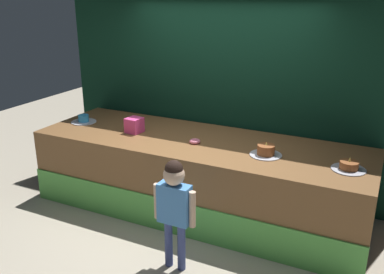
% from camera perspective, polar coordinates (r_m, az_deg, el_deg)
% --- Properties ---
extents(ground_plane, '(12.00, 12.00, 0.00)m').
position_cam_1_polar(ground_plane, '(4.93, -2.38, -12.84)').
color(ground_plane, '#ADA38E').
extents(stage_platform, '(4.04, 1.31, 0.92)m').
position_cam_1_polar(stage_platform, '(5.22, 0.92, -5.21)').
color(stage_platform, brown).
rests_on(stage_platform, ground_plane).
extents(curtain_backdrop, '(4.68, 0.08, 3.13)m').
position_cam_1_polar(curtain_backdrop, '(5.54, 4.33, 8.22)').
color(curtain_backdrop, black).
rests_on(curtain_backdrop, ground_plane).
extents(child_figure, '(0.44, 0.20, 1.15)m').
position_cam_1_polar(child_figure, '(4.03, -2.39, -8.54)').
color(child_figure, '#3F4C8C').
rests_on(child_figure, ground_plane).
extents(pink_box, '(0.20, 0.21, 0.19)m').
position_cam_1_polar(pink_box, '(5.35, -7.78, 1.59)').
color(pink_box, '#EB448C').
rests_on(pink_box, stage_platform).
extents(donut, '(0.13, 0.13, 0.04)m').
position_cam_1_polar(donut, '(4.94, 0.38, -0.60)').
color(donut, pink).
rests_on(donut, stage_platform).
extents(cake_left, '(0.33, 0.33, 0.10)m').
position_cam_1_polar(cake_left, '(5.91, -14.40, 2.29)').
color(cake_left, silver).
rests_on(cake_left, stage_platform).
extents(cake_center, '(0.35, 0.35, 0.16)m').
position_cam_1_polar(cake_center, '(4.65, 9.93, -1.86)').
color(cake_center, silver).
rests_on(cake_center, stage_platform).
extents(cake_right, '(0.34, 0.34, 0.14)m').
position_cam_1_polar(cake_right, '(4.50, 20.39, -3.73)').
color(cake_right, silver).
rests_on(cake_right, stage_platform).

